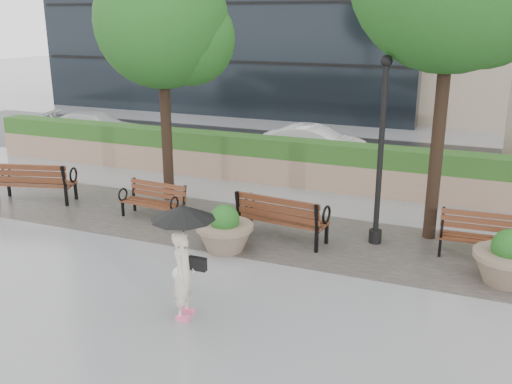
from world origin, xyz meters
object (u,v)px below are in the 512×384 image
at_px(bench_1, 154,208).
at_px(lamppost, 380,165).
at_px(bench_2, 282,227).
at_px(car_left, 96,128).
at_px(planter_right, 508,263).
at_px(bench_0, 36,190).
at_px(bench_3, 482,245).
at_px(pedestrian, 184,251).
at_px(planter_left, 225,233).
at_px(car_right, 314,143).

bearing_deg(bench_1, lamppost, 10.15).
bearing_deg(bench_2, car_left, -27.42).
bearing_deg(planter_right, bench_0, 177.48).
relative_size(bench_0, bench_3, 1.24).
bearing_deg(lamppost, bench_3, 0.60).
bearing_deg(car_left, pedestrian, -150.09).
bearing_deg(pedestrian, bench_2, -13.20).
height_order(planter_right, pedestrian, pedestrian).
xyz_separation_m(planter_right, car_left, (-14.88, 7.28, 0.19)).
xyz_separation_m(bench_0, pedestrian, (6.75, -3.88, 0.85)).
xyz_separation_m(lamppost, pedestrian, (-2.27, -4.43, -0.61)).
height_order(bench_1, planter_right, planter_right).
xyz_separation_m(bench_3, lamppost, (-2.19, -0.02, 1.51)).
distance_m(planter_left, planter_right, 5.56).
relative_size(planter_left, car_right, 0.34).
bearing_deg(car_right, bench_0, 142.43).
bearing_deg(lamppost, planter_left, -149.97).
relative_size(bench_3, pedestrian, 0.91).
xyz_separation_m(bench_3, car_right, (-5.69, 6.81, 0.32)).
bearing_deg(car_right, car_left, 93.29).
distance_m(car_left, pedestrian, 14.58).
height_order(bench_0, bench_1, bench_0).
xyz_separation_m(bench_2, car_left, (-10.27, 6.87, 0.28)).
height_order(lamppost, car_left, lamppost).
xyz_separation_m(lamppost, car_right, (-3.50, 6.83, -1.19)).
relative_size(bench_3, lamppost, 0.43).
bearing_deg(bench_3, bench_0, 179.81).
bearing_deg(bench_2, bench_3, -164.27).
bearing_deg(bench_1, planter_left, -20.03).
height_order(bench_0, planter_left, bench_0).
bearing_deg(car_left, bench_0, -167.85).
xyz_separation_m(planter_left, pedestrian, (0.60, -2.77, 0.78)).
height_order(bench_3, planter_right, planter_right).
relative_size(bench_2, car_left, 0.50).
height_order(planter_right, car_left, car_left).
xyz_separation_m(bench_1, car_right, (1.88, 7.34, 0.34)).
height_order(bench_1, bench_2, bench_2).
bearing_deg(planter_right, car_right, 127.94).
distance_m(bench_1, lamppost, 5.61).
bearing_deg(bench_3, bench_2, -173.76).
relative_size(bench_0, bench_1, 1.30).
bearing_deg(bench_1, car_left, 140.30).
relative_size(bench_3, car_right, 0.49).
xyz_separation_m(planter_left, car_left, (-9.35, 7.88, 0.20)).
bearing_deg(car_right, bench_2, -169.09).
relative_size(lamppost, car_right, 1.12).
bearing_deg(planter_right, bench_2, 174.97).
bearing_deg(car_left, bench_1, -147.63).
distance_m(bench_2, planter_right, 4.63).
relative_size(bench_0, planter_right, 1.71).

